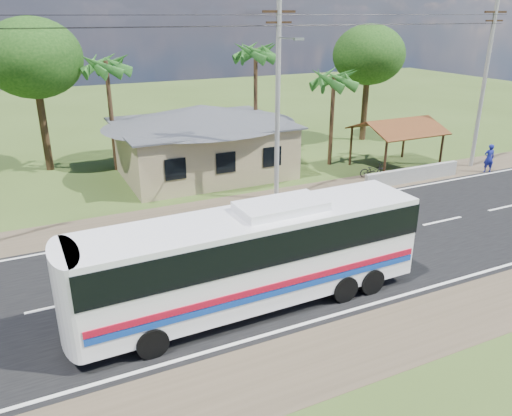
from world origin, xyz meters
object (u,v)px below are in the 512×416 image
Objects in this scene: coach_bus at (255,251)px; person at (489,158)px; motorcycle at (373,170)px; waiting_shed at (397,127)px.

coach_bus is 22.16m from person.
person is (7.47, -2.35, 0.49)m from motorcycle.
waiting_shed is 2.78× the size of person.
motorcycle is at bearing 37.01° from coach_bus.
coach_bus is at bearing 142.52° from motorcycle.
person is at bearing 20.05° from coach_bus.
waiting_shed is 19.50m from coach_bus.
coach_bus is at bearing 42.49° from person.
waiting_shed is 3.64m from motorcycle.
person is at bearing -93.02° from motorcycle.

